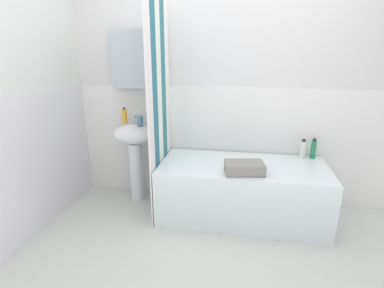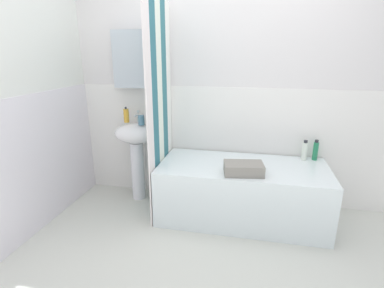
{
  "view_description": "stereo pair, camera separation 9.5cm",
  "coord_description": "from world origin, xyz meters",
  "px_view_note": "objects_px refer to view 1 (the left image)",
  "views": [
    {
      "loc": [
        0.19,
        -1.72,
        1.53
      ],
      "look_at": [
        -0.26,
        0.85,
        0.71
      ],
      "focal_mm": 27.42,
      "sensor_mm": 36.0,
      "label": 1
    },
    {
      "loc": [
        0.28,
        -1.7,
        1.53
      ],
      "look_at": [
        -0.26,
        0.85,
        0.71
      ],
      "focal_mm": 27.42,
      "sensor_mm": 36.0,
      "label": 2
    }
  ],
  "objects_px": {
    "lotion_bottle": "(313,149)",
    "towel_folded": "(244,168)",
    "soap_dispenser": "(124,116)",
    "conditioner_bottle": "(303,149)",
    "bathtub": "(242,191)",
    "toothbrush_cup": "(140,121)",
    "sink": "(135,145)"
  },
  "relations": [
    {
      "from": "bathtub",
      "to": "lotion_bottle",
      "type": "relative_size",
      "value": 7.69
    },
    {
      "from": "sink",
      "to": "toothbrush_cup",
      "type": "distance_m",
      "value": 0.28
    },
    {
      "from": "bathtub",
      "to": "lotion_bottle",
      "type": "bearing_deg",
      "value": 23.45
    },
    {
      "from": "sink",
      "to": "toothbrush_cup",
      "type": "bearing_deg",
      "value": -15.97
    },
    {
      "from": "soap_dispenser",
      "to": "lotion_bottle",
      "type": "distance_m",
      "value": 1.92
    },
    {
      "from": "bathtub",
      "to": "lotion_bottle",
      "type": "xyz_separation_m",
      "value": [
        0.67,
        0.29,
        0.36
      ]
    },
    {
      "from": "soap_dispenser",
      "to": "conditioner_bottle",
      "type": "distance_m",
      "value": 1.82
    },
    {
      "from": "conditioner_bottle",
      "to": "lotion_bottle",
      "type": "bearing_deg",
      "value": 10.83
    },
    {
      "from": "soap_dispenser",
      "to": "lotion_bottle",
      "type": "bearing_deg",
      "value": 2.17
    },
    {
      "from": "toothbrush_cup",
      "to": "conditioner_bottle",
      "type": "height_order",
      "value": "toothbrush_cup"
    },
    {
      "from": "soap_dispenser",
      "to": "toothbrush_cup",
      "type": "relative_size",
      "value": 1.69
    },
    {
      "from": "toothbrush_cup",
      "to": "lotion_bottle",
      "type": "bearing_deg",
      "value": 4.95
    },
    {
      "from": "lotion_bottle",
      "to": "towel_folded",
      "type": "xyz_separation_m",
      "value": [
        -0.66,
        -0.49,
        -0.05
      ]
    },
    {
      "from": "sink",
      "to": "lotion_bottle",
      "type": "bearing_deg",
      "value": 4.01
    },
    {
      "from": "lotion_bottle",
      "to": "towel_folded",
      "type": "distance_m",
      "value": 0.82
    },
    {
      "from": "toothbrush_cup",
      "to": "towel_folded",
      "type": "relative_size",
      "value": 0.29
    },
    {
      "from": "lotion_bottle",
      "to": "bathtub",
      "type": "bearing_deg",
      "value": -156.55
    },
    {
      "from": "soap_dispenser",
      "to": "conditioner_bottle",
      "type": "xyz_separation_m",
      "value": [
        1.79,
        0.05,
        -0.28
      ]
    },
    {
      "from": "towel_folded",
      "to": "conditioner_bottle",
      "type": "bearing_deg",
      "value": 40.05
    },
    {
      "from": "toothbrush_cup",
      "to": "towel_folded",
      "type": "xyz_separation_m",
      "value": [
        1.04,
        -0.34,
        -0.3
      ]
    },
    {
      "from": "bathtub",
      "to": "lotion_bottle",
      "type": "height_order",
      "value": "lotion_bottle"
    },
    {
      "from": "toothbrush_cup",
      "to": "soap_dispenser",
      "type": "bearing_deg",
      "value": 158.52
    },
    {
      "from": "bathtub",
      "to": "lotion_bottle",
      "type": "distance_m",
      "value": 0.82
    },
    {
      "from": "toothbrush_cup",
      "to": "lotion_bottle",
      "type": "height_order",
      "value": "toothbrush_cup"
    },
    {
      "from": "sink",
      "to": "towel_folded",
      "type": "relative_size",
      "value": 2.52
    },
    {
      "from": "bathtub",
      "to": "conditioner_bottle",
      "type": "distance_m",
      "value": 0.72
    },
    {
      "from": "soap_dispenser",
      "to": "conditioner_bottle",
      "type": "height_order",
      "value": "soap_dispenser"
    },
    {
      "from": "sink",
      "to": "lotion_bottle",
      "type": "relative_size",
      "value": 4.16
    },
    {
      "from": "sink",
      "to": "conditioner_bottle",
      "type": "bearing_deg",
      "value": 3.6
    },
    {
      "from": "towel_folded",
      "to": "sink",
      "type": "bearing_deg",
      "value": 162.03
    },
    {
      "from": "sink",
      "to": "soap_dispenser",
      "type": "distance_m",
      "value": 0.32
    },
    {
      "from": "sink",
      "to": "soap_dispenser",
      "type": "xyz_separation_m",
      "value": [
        -0.11,
        0.05,
        0.29
      ]
    }
  ]
}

